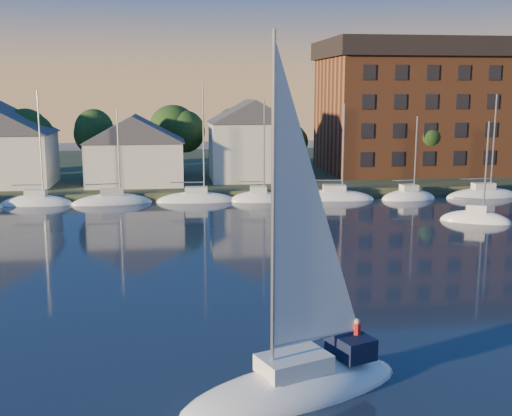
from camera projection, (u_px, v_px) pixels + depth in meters
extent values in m
cube|color=#313921|center=(184.00, 172.00, 94.04)|extent=(160.00, 50.00, 2.00)
cube|color=brown|center=(189.00, 198.00, 71.64)|extent=(120.00, 3.00, 1.00)
cube|color=silver|center=(135.00, 163.00, 75.06)|extent=(11.00, 8.00, 5.00)
cube|color=silver|center=(251.00, 151.00, 78.69)|extent=(10.00, 8.00, 7.00)
cube|color=brown|center=(435.00, 115.00, 87.26)|extent=(30.00, 16.00, 15.00)
cube|color=black|center=(438.00, 50.00, 85.66)|extent=(31.00, 17.00, 2.40)
cylinder|color=#382319|center=(40.00, 165.00, 79.45)|extent=(0.50, 0.50, 3.50)
sphere|color=#1A3513|center=(37.00, 129.00, 78.63)|extent=(5.40, 5.40, 5.40)
cylinder|color=#382319|center=(106.00, 164.00, 80.51)|extent=(0.50, 0.50, 3.50)
sphere|color=#1A3513|center=(104.00, 128.00, 79.70)|extent=(5.40, 5.40, 5.40)
cylinder|color=#382319|center=(170.00, 163.00, 81.58)|extent=(0.50, 0.50, 3.50)
sphere|color=#1A3513|center=(169.00, 128.00, 80.76)|extent=(5.40, 5.40, 5.40)
cylinder|color=#382319|center=(232.00, 162.00, 82.64)|extent=(0.50, 0.50, 3.50)
sphere|color=#1A3513|center=(232.00, 127.00, 81.82)|extent=(5.40, 5.40, 5.40)
cylinder|color=#382319|center=(293.00, 161.00, 83.71)|extent=(0.50, 0.50, 3.50)
sphere|color=#1A3513|center=(293.00, 127.00, 82.89)|extent=(5.40, 5.40, 5.40)
cylinder|color=#382319|center=(352.00, 160.00, 84.77)|extent=(0.50, 0.50, 3.50)
sphere|color=#1A3513|center=(353.00, 126.00, 83.95)|extent=(5.40, 5.40, 5.40)
cylinder|color=#382319|center=(410.00, 159.00, 85.83)|extent=(0.50, 0.50, 3.50)
sphere|color=#1A3513|center=(412.00, 126.00, 85.02)|extent=(5.40, 5.40, 5.40)
cylinder|color=#382319|center=(467.00, 158.00, 86.90)|extent=(0.50, 0.50, 3.50)
sphere|color=#1A3513|center=(469.00, 125.00, 86.08)|extent=(5.40, 5.40, 5.40)
ellipsoid|color=white|center=(35.00, 207.00, 66.59)|extent=(7.50, 2.40, 2.20)
cube|color=silver|center=(34.00, 194.00, 66.35)|extent=(2.10, 1.32, 0.70)
cylinder|color=#A5A8AD|center=(39.00, 149.00, 65.59)|extent=(0.16, 0.16, 10.00)
cylinder|color=#A5A8AD|center=(26.00, 186.00, 66.08)|extent=(3.15, 0.12, 0.12)
ellipsoid|color=white|center=(114.00, 205.00, 67.65)|extent=(7.50, 2.40, 2.20)
cube|color=silver|center=(113.00, 193.00, 67.41)|extent=(2.10, 1.32, 0.70)
cylinder|color=#A5A8AD|center=(119.00, 148.00, 66.66)|extent=(0.16, 0.16, 10.00)
cylinder|color=#A5A8AD|center=(105.00, 185.00, 67.15)|extent=(3.15, 0.12, 0.12)
ellipsoid|color=white|center=(190.00, 203.00, 68.71)|extent=(7.50, 2.40, 2.20)
cube|color=silver|center=(189.00, 191.00, 68.48)|extent=(2.10, 1.32, 0.70)
cylinder|color=#A5A8AD|center=(196.00, 147.00, 67.72)|extent=(0.16, 0.16, 10.00)
cylinder|color=#A5A8AD|center=(181.00, 183.00, 68.21)|extent=(3.15, 0.12, 0.12)
ellipsoid|color=white|center=(263.00, 201.00, 69.78)|extent=(7.50, 2.40, 2.20)
cube|color=silver|center=(263.00, 189.00, 69.54)|extent=(2.10, 1.32, 0.70)
cylinder|color=#A5A8AD|center=(270.00, 147.00, 68.78)|extent=(0.16, 0.16, 10.00)
cylinder|color=#A5A8AD|center=(256.00, 182.00, 69.27)|extent=(3.15, 0.12, 0.12)
ellipsoid|color=white|center=(335.00, 200.00, 70.84)|extent=(7.50, 2.40, 2.20)
cube|color=silver|center=(335.00, 188.00, 70.60)|extent=(2.10, 1.32, 0.70)
cylinder|color=#A5A8AD|center=(343.00, 146.00, 69.85)|extent=(0.16, 0.16, 10.00)
cylinder|color=#A5A8AD|center=(328.00, 180.00, 70.34)|extent=(3.15, 0.12, 0.12)
ellipsoid|color=white|center=(404.00, 198.00, 71.91)|extent=(7.50, 2.40, 2.20)
cube|color=silver|center=(405.00, 186.00, 71.67)|extent=(2.10, 1.32, 0.70)
cylinder|color=#A5A8AD|center=(413.00, 145.00, 70.91)|extent=(0.16, 0.16, 10.00)
cylinder|color=#A5A8AD|center=(398.00, 179.00, 71.40)|extent=(3.15, 0.12, 0.12)
ellipsoid|color=white|center=(472.00, 196.00, 72.97)|extent=(7.50, 2.40, 2.20)
cube|color=silver|center=(472.00, 185.00, 72.73)|extent=(2.10, 1.32, 0.70)
cylinder|color=#A5A8AD|center=(481.00, 144.00, 71.98)|extent=(0.16, 0.16, 10.00)
cylinder|color=#A5A8AD|center=(466.00, 178.00, 72.47)|extent=(3.15, 0.12, 0.12)
ellipsoid|color=white|center=(294.00, 393.00, 25.82)|extent=(10.41, 6.48, 2.20)
cube|color=silver|center=(294.00, 363.00, 25.58)|extent=(3.22, 2.62, 0.70)
cylinder|color=#A5A8AD|center=(273.00, 211.00, 23.96)|extent=(0.16, 0.16, 13.23)
cylinder|color=#A5A8AD|center=(317.00, 338.00, 25.93)|extent=(3.94, 1.58, 0.12)
cube|color=black|center=(350.00, 345.00, 26.84)|extent=(1.98, 2.29, 0.90)
ellipsoid|color=white|center=(475.00, 222.00, 58.92)|extent=(6.59, 4.76, 2.20)
cube|color=silver|center=(476.00, 208.00, 58.68)|extent=(2.11, 1.85, 0.70)
cylinder|color=#A5A8AD|center=(486.00, 168.00, 57.78)|extent=(0.16, 0.16, 8.24)
cylinder|color=#A5A8AD|center=(469.00, 199.00, 58.75)|extent=(2.41, 1.31, 0.12)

